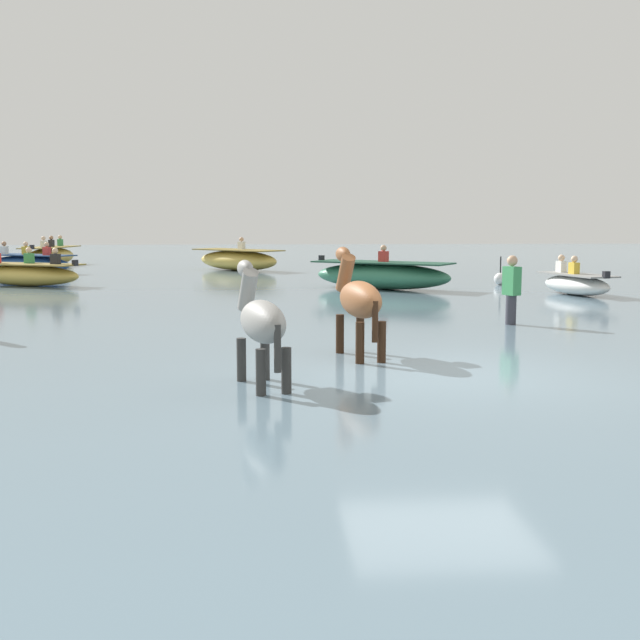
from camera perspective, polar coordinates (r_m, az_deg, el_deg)
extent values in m
plane|color=#666051|center=(10.67, 8.61, -5.39)|extent=(120.00, 120.00, 0.00)
cube|color=slate|center=(20.41, 2.49, 1.10)|extent=(90.00, 90.00, 0.32)
ellipsoid|color=brown|center=(11.53, 2.87, 1.46)|extent=(0.72, 1.39, 0.53)
cylinder|color=black|center=(12.00, 1.42, -1.74)|extent=(0.12, 0.12, 0.90)
cylinder|color=black|center=(12.10, 2.85, -1.67)|extent=(0.12, 0.12, 0.90)
cylinder|color=black|center=(11.13, 2.84, -2.44)|extent=(0.12, 0.12, 0.90)
cylinder|color=black|center=(11.24, 4.37, -2.36)|extent=(0.12, 0.12, 0.90)
cylinder|color=brown|center=(12.16, 1.82, 3.34)|extent=(0.30, 0.52, 0.61)
ellipsoid|color=brown|center=(12.27, 1.64, 4.67)|extent=(0.28, 0.48, 0.23)
cylinder|color=black|center=(10.96, 3.92, -0.12)|extent=(0.09, 0.09, 0.57)
ellipsoid|color=gray|center=(9.49, -4.08, -0.11)|extent=(0.76, 1.33, 0.50)
cylinder|color=#31312F|center=(9.98, -5.58, -3.71)|extent=(0.12, 0.12, 0.85)
cylinder|color=#31312F|center=(10.06, -3.91, -3.61)|extent=(0.12, 0.12, 0.85)
cylinder|color=#31312F|center=(9.15, -4.20, -4.70)|extent=(0.12, 0.12, 0.85)
cylinder|color=#31312F|center=(9.23, -2.39, -4.58)|extent=(0.12, 0.12, 0.85)
cylinder|color=gray|center=(10.09, -5.12, 2.12)|extent=(0.32, 0.50, 0.58)
ellipsoid|color=gray|center=(10.19, -5.32, 3.65)|extent=(0.29, 0.46, 0.22)
cylinder|color=#31312F|center=(8.96, -3.03, -2.03)|extent=(0.08, 0.08, 0.54)
ellipsoid|color=#28518E|center=(31.92, -19.89, 3.73)|extent=(3.92, 2.97, 0.65)
cube|color=navy|center=(31.90, -19.92, 4.35)|extent=(3.76, 2.85, 0.04)
cube|color=red|center=(31.01, -18.77, 4.64)|extent=(0.32, 0.29, 0.30)
sphere|color=tan|center=(31.00, -18.79, 5.09)|extent=(0.18, 0.18, 0.18)
cube|color=gold|center=(31.80, -20.10, 4.64)|extent=(0.32, 0.29, 0.30)
sphere|color=beige|center=(31.80, -20.12, 5.07)|extent=(0.18, 0.18, 0.18)
cube|color=white|center=(32.57, -21.45, 4.63)|extent=(0.32, 0.29, 0.30)
sphere|color=#A37556|center=(32.57, -21.47, 5.05)|extent=(0.18, 0.18, 0.18)
ellipsoid|color=gold|center=(31.78, -5.84, 4.22)|extent=(3.86, 3.89, 0.78)
cube|color=olive|center=(31.76, -5.85, 4.96)|extent=(3.70, 3.74, 0.04)
cube|color=white|center=(31.90, -5.58, 5.28)|extent=(0.31, 0.31, 0.30)
sphere|color=tan|center=(31.89, -5.59, 5.71)|extent=(0.18, 0.18, 0.18)
ellipsoid|color=gold|center=(25.80, -20.07, 2.99)|extent=(3.82, 2.52, 0.63)
cube|color=olive|center=(25.78, -20.10, 3.73)|extent=(3.67, 2.42, 0.04)
cube|color=black|center=(24.69, -16.95, 3.89)|extent=(0.17, 0.19, 0.18)
cube|color=#388E51|center=(25.89, -19.90, 4.13)|extent=(0.31, 0.27, 0.30)
sphere|color=beige|center=(25.88, -19.92, 4.66)|extent=(0.18, 0.18, 0.18)
cube|color=#232328|center=(25.18, -18.23, 4.13)|extent=(0.31, 0.27, 0.30)
sphere|color=beige|center=(25.17, -18.25, 4.67)|extent=(0.18, 0.18, 0.18)
ellipsoid|color=#337556|center=(23.13, 4.41, 3.12)|extent=(4.21, 3.46, 0.74)
cube|color=#1E4634|center=(23.10, 4.42, 4.08)|extent=(4.04, 3.32, 0.04)
cube|color=black|center=(24.03, 0.11, 4.39)|extent=(0.19, 0.20, 0.18)
cube|color=red|center=(23.17, 4.52, 4.51)|extent=(0.32, 0.29, 0.30)
sphere|color=tan|center=(23.16, 4.52, 5.10)|extent=(0.18, 0.18, 0.18)
ellipsoid|color=silver|center=(22.33, 17.70, 2.37)|extent=(1.52, 2.65, 0.52)
cube|color=gray|center=(22.31, 17.72, 3.09)|extent=(1.46, 2.55, 0.04)
cube|color=black|center=(21.34, 19.61, 3.03)|extent=(0.18, 0.16, 0.18)
cube|color=white|center=(22.86, 16.70, 3.64)|extent=(0.24, 0.30, 0.30)
sphere|color=beige|center=(22.85, 16.72, 4.24)|extent=(0.18, 0.18, 0.18)
cube|color=gold|center=(22.24, 17.54, 3.52)|extent=(0.24, 0.30, 0.30)
sphere|color=beige|center=(22.23, 17.56, 4.14)|extent=(0.18, 0.18, 0.18)
ellipsoid|color=gold|center=(36.70, -18.53, 4.27)|extent=(1.91, 4.07, 0.78)
cube|color=olive|center=(36.68, -18.56, 4.91)|extent=(1.84, 3.90, 0.04)
cube|color=black|center=(34.95, -19.72, 4.88)|extent=(0.17, 0.14, 0.18)
cube|color=#388E51|center=(37.69, -17.91, 5.24)|extent=(0.21, 0.28, 0.30)
sphere|color=beige|center=(37.68, -17.93, 5.60)|extent=(0.18, 0.18, 0.18)
cube|color=#232328|center=(36.66, -18.48, 5.17)|extent=(0.21, 0.28, 0.30)
sphere|color=#A37556|center=(36.65, -18.50, 5.55)|extent=(0.18, 0.18, 0.18)
cube|color=white|center=(35.60, -18.98, 5.11)|extent=(0.21, 0.28, 0.30)
sphere|color=beige|center=(35.60, -19.00, 5.49)|extent=(0.18, 0.18, 0.18)
cylinder|color=#383842|center=(15.68, 13.35, 0.13)|extent=(0.20, 0.20, 0.88)
cube|color=#388E51|center=(15.61, 13.42, 2.71)|extent=(0.31, 0.37, 0.54)
sphere|color=tan|center=(15.59, 13.46, 4.11)|extent=(0.20, 0.20, 0.20)
sphere|color=silver|center=(25.10, 12.64, 2.86)|extent=(0.38, 0.38, 0.38)
cylinder|color=black|center=(25.08, 12.67, 3.85)|extent=(0.04, 0.04, 0.49)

